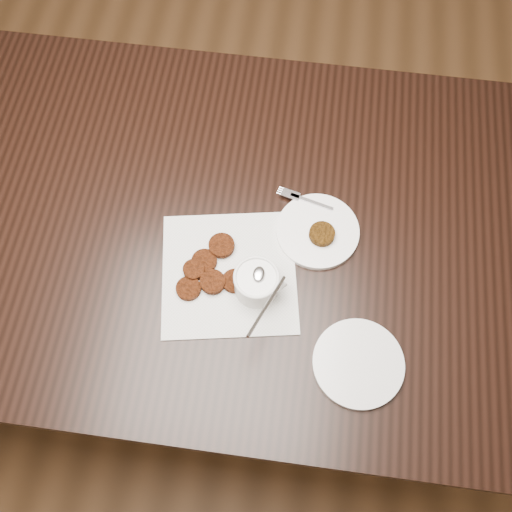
% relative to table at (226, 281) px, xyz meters
% --- Properties ---
extents(floor, '(4.00, 4.00, 0.00)m').
position_rel_table_xyz_m(floor, '(-0.05, -0.12, -0.38)').
color(floor, brown).
rests_on(floor, ground).
extents(table, '(1.54, 0.99, 0.75)m').
position_rel_table_xyz_m(table, '(0.00, 0.00, 0.00)').
color(table, black).
rests_on(table, floor).
extents(napkin, '(0.34, 0.34, 0.00)m').
position_rel_table_xyz_m(napkin, '(0.04, -0.12, 0.38)').
color(napkin, silver).
rests_on(napkin, table).
extents(sauce_ramekin, '(0.14, 0.14, 0.13)m').
position_rel_table_xyz_m(sauce_ramekin, '(0.11, -0.15, 0.44)').
color(sauce_ramekin, silver).
rests_on(sauce_ramekin, napkin).
extents(patty_cluster, '(0.22, 0.22, 0.02)m').
position_rel_table_xyz_m(patty_cluster, '(-0.00, -0.13, 0.39)').
color(patty_cluster, '#5E240C').
rests_on(patty_cluster, napkin).
extents(plate_with_patty, '(0.23, 0.23, 0.03)m').
position_rel_table_xyz_m(plate_with_patty, '(0.23, 0.00, 0.39)').
color(plate_with_patty, white).
rests_on(plate_with_patty, table).
extents(plate_empty, '(0.24, 0.24, 0.01)m').
position_rel_table_xyz_m(plate_empty, '(0.33, -0.29, 0.38)').
color(plate_empty, silver).
rests_on(plate_empty, table).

